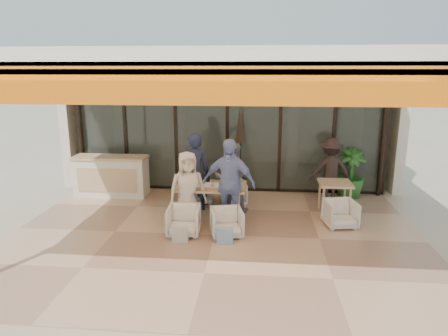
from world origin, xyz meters
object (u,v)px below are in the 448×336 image
object	(u,v)px
chair_far_right	(233,192)
side_table	(335,187)
potted_palm	(351,174)
diner_grey	(232,178)
standing_woman	(330,170)
diner_periwinkle	(229,184)
diner_cream	(188,189)
diner_navy	(195,172)
dining_table	(211,188)
chair_far_left	(198,191)
side_chair	(341,213)
chair_near_left	(184,219)
host_counter	(111,176)
chair_near_right	(227,221)

from	to	relation	value
chair_far_right	side_table	world-z (taller)	side_table
chair_far_right	potted_palm	world-z (taller)	potted_palm
diner_grey	standing_woman	xyz separation A→B (m)	(2.33, 1.00, -0.01)
diner_periwinkle	diner_cream	bearing A→B (deg)	-169.67
diner_navy	side_table	world-z (taller)	diner_navy
dining_table	chair_far_left	xyz separation A→B (m)	(-0.41, 0.94, -0.38)
diner_cream	side_chair	xyz separation A→B (m)	(3.12, 0.18, -0.47)
chair_near_left	side_table	size ratio (longest dim) A/B	0.85
side_chair	standing_woman	bearing A→B (deg)	78.24
diner_periwinkle	diner_grey	bearing A→B (deg)	100.33
side_table	diner_cream	bearing A→B (deg)	-163.47
diner_periwinkle	potted_palm	distance (m)	3.61
chair_far_right	chair_near_left	size ratio (longest dim) A/B	0.96
dining_table	diner_periwinkle	bearing A→B (deg)	-46.97
chair_near_left	diner_grey	world-z (taller)	diner_grey
dining_table	diner_grey	xyz separation A→B (m)	(0.43, 0.44, 0.11)
standing_woman	dining_table	bearing A→B (deg)	18.94
chair_near_left	standing_woman	xyz separation A→B (m)	(3.17, 2.40, 0.47)
side_table	potted_palm	distance (m)	1.36
host_counter	chair_near_right	world-z (taller)	host_counter
chair_far_right	dining_table	bearing A→B (deg)	53.21
chair_far_right	chair_near_left	bearing A→B (deg)	53.63
diner_navy	side_table	distance (m)	3.14
dining_table	side_table	size ratio (longest dim) A/B	2.01
diner_navy	side_chair	world-z (taller)	diner_navy
dining_table	chair_near_right	distance (m)	1.11
diner_navy	dining_table	bearing A→B (deg)	122.21
chair_far_right	standing_woman	bearing A→B (deg)	179.62
chair_near_right	diner_grey	bearing A→B (deg)	76.97
chair_far_left	diner_cream	size ratio (longest dim) A/B	0.39
diner_cream	side_table	size ratio (longest dim) A/B	2.10
host_counter	standing_woman	bearing A→B (deg)	1.37
standing_woman	diner_cream	bearing A→B (deg)	22.22
dining_table	chair_near_left	xyz separation A→B (m)	(-0.41, -0.96, -0.37)
chair_near_right	chair_far_right	bearing A→B (deg)	76.97
diner_navy	chair_near_right	bearing A→B (deg)	110.15
chair_far_right	diner_grey	size ratio (longest dim) A/B	0.38
diner_grey	standing_woman	distance (m)	2.54
dining_table	chair_far_right	bearing A→B (deg)	65.73
standing_woman	chair_far_right	bearing A→B (deg)	3.42
host_counter	standing_woman	size ratio (longest dim) A/B	1.18
host_counter	side_table	world-z (taller)	host_counter
chair_near_left	standing_woman	bearing A→B (deg)	34.23
chair_far_right	diner_navy	bearing A→B (deg)	18.25
host_counter	side_chair	world-z (taller)	host_counter
side_chair	diner_navy	bearing A→B (deg)	156.80
chair_far_right	diner_navy	world-z (taller)	diner_navy
chair_near_right	standing_woman	distance (m)	3.38
side_table	potted_palm	size ratio (longest dim) A/B	0.59
diner_grey	side_table	distance (m)	2.29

